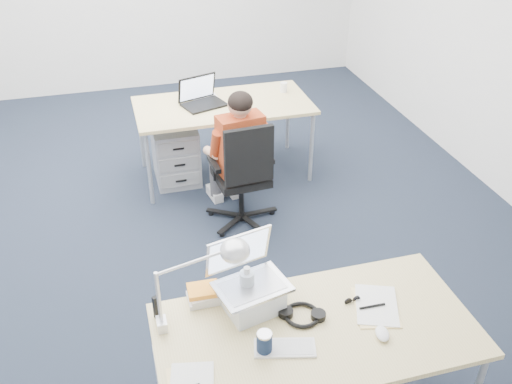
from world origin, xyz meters
TOP-DOWN VIEW (x-y plane):
  - floor at (0.00, 0.00)m, footprint 7.00×7.00m
  - room at (0.00, 0.00)m, footprint 6.02×7.02m
  - desk_near at (0.49, -1.87)m, footprint 1.60×0.80m
  - desk_far at (0.66, 0.99)m, footprint 1.60×0.80m
  - office_chair at (0.62, 0.14)m, footprint 0.65×0.65m
  - seated_person at (0.60, 0.30)m, footprint 0.41×0.67m
  - drawer_pedestal_far at (0.19, 1.02)m, footprint 0.40×0.50m
  - silver_laptop at (0.22, -1.64)m, footprint 0.42×0.36m
  - wireless_keyboard at (0.30, -1.95)m, footprint 0.31×0.19m
  - computer_mouse at (0.78, -2.00)m, footprint 0.09×0.12m
  - headphones at (0.45, -1.77)m, footprint 0.30×0.27m
  - can_koozie at (0.20, -1.94)m, footprint 0.08×0.08m
  - water_bottle at (0.20, -1.62)m, footprint 0.08×0.08m
  - bear_figurine at (0.35, -1.61)m, footprint 0.08×0.06m
  - book_stack at (-0.00, -1.52)m, footprint 0.18×0.14m
  - cordless_phone at (-0.26, -1.58)m, footprint 0.04×0.04m
  - papers_right at (0.84, -1.81)m, footprint 0.30×0.35m
  - sunglasses at (0.74, -1.74)m, footprint 0.10×0.05m
  - desk_lamp at (-0.10, -1.66)m, footprint 0.44×0.21m
  - dark_laptop at (0.49, 0.99)m, footprint 0.46×0.46m
  - far_cup at (1.28, 1.11)m, footprint 0.07×0.07m
  - far_papers at (0.50, 1.24)m, footprint 0.28×0.37m

SIDE VIEW (x-z plane):
  - floor at x=0.00m, z-range 0.00..0.00m
  - office_chair at x=0.62m, z-range -0.21..0.75m
  - drawer_pedestal_far at x=0.19m, z-range 0.00..0.55m
  - seated_person at x=0.60m, z-range 0.00..1.16m
  - desk_near at x=0.49m, z-range 0.32..1.05m
  - desk_far at x=0.66m, z-range 0.32..1.05m
  - far_papers at x=0.50m, z-range 0.73..0.74m
  - papers_right at x=0.84m, z-range 0.73..0.74m
  - wireless_keyboard at x=0.30m, z-range 0.73..0.74m
  - sunglasses at x=0.74m, z-range 0.73..0.75m
  - computer_mouse at x=0.78m, z-range 0.73..0.77m
  - headphones at x=0.45m, z-range 0.73..0.77m
  - book_stack at x=0.00m, z-range 0.73..0.81m
  - far_cup at x=1.28m, z-range 0.73..0.82m
  - can_koozie at x=0.20m, z-range 0.73..0.85m
  - cordless_phone at x=-0.26m, z-range 0.73..0.87m
  - bear_figurine at x=0.35m, z-range 0.73..0.88m
  - water_bottle at x=0.20m, z-range 0.73..0.98m
  - dark_laptop at x=0.49m, z-range 0.73..1.00m
  - silver_laptop at x=0.22m, z-range 0.73..1.11m
  - desk_lamp at x=-0.10m, z-range 0.73..1.22m
  - room at x=0.00m, z-range 0.31..3.12m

